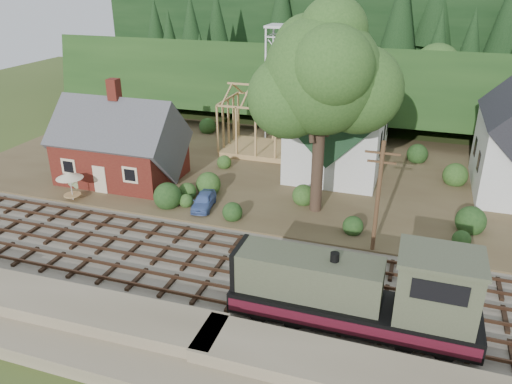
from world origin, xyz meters
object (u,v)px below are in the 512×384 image
(car_green, at_px, (92,180))
(patio_set, at_px, (69,177))
(car_blue, at_px, (204,201))
(locomotive, at_px, (362,294))

(car_green, relative_size, patio_set, 1.57)
(car_blue, distance_m, patio_set, 11.16)
(car_blue, bearing_deg, car_green, 166.46)
(locomotive, relative_size, car_blue, 3.52)
(car_green, bearing_deg, car_blue, -99.18)
(car_blue, xyz_separation_m, patio_set, (-10.88, -2.03, 1.45))
(car_blue, relative_size, patio_set, 1.49)
(locomotive, relative_size, patio_set, 5.25)
(car_blue, height_order, patio_set, patio_set)
(patio_set, bearing_deg, car_blue, 10.55)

